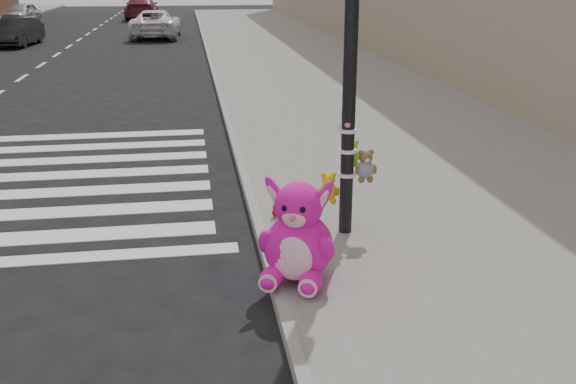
{
  "coord_description": "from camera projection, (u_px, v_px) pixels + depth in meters",
  "views": [
    {
      "loc": [
        0.75,
        -5.46,
        3.25
      ],
      "look_at": [
        1.85,
        1.66,
        0.75
      ],
      "focal_mm": 40.0,
      "sensor_mm": 36.0,
      "label": 1
    }
  ],
  "objects": [
    {
      "name": "car_maroon_near",
      "position": [
        142.0,
        8.0,
        44.46
      ],
      "size": [
        2.15,
        5.27,
        1.53
      ],
      "primitive_type": "imported",
      "rotation": [
        0.0,
        0.0,
        3.14
      ],
      "color": "maroon",
      "rests_on": "ground"
    },
    {
      "name": "car_silver_deep",
      "position": [
        21.0,
        13.0,
        41.57
      ],
      "size": [
        2.13,
        3.96,
        1.28
      ],
      "primitive_type": "imported",
      "rotation": [
        0.0,
        0.0,
        -0.17
      ],
      "color": "silver",
      "rests_on": "ground"
    },
    {
      "name": "pink_bunny",
      "position": [
        298.0,
        239.0,
        6.65
      ],
      "size": [
        0.96,
        1.03,
        1.14
      ],
      "rotation": [
        0.0,
        0.0,
        -0.41
      ],
      "color": "#ED13AC",
      "rests_on": "sidewalk_near"
    },
    {
      "name": "red_teddy",
      "position": [
        276.0,
        211.0,
        8.48
      ],
      "size": [
        0.15,
        0.13,
        0.18
      ],
      "primitive_type": null,
      "rotation": [
        0.0,
        0.0,
        0.4
      ],
      "color": "#AD1311",
      "rests_on": "sidewalk_near"
    },
    {
      "name": "ground",
      "position": [
        121.0,
        333.0,
        6.06
      ],
      "size": [
        120.0,
        120.0,
        0.0
      ],
      "primitive_type": "plane",
      "color": "black",
      "rests_on": "ground"
    },
    {
      "name": "signal_pole",
      "position": [
        349.0,
        104.0,
        7.55
      ],
      "size": [
        0.7,
        0.48,
        4.0
      ],
      "color": "black",
      "rests_on": "sidewalk_near"
    },
    {
      "name": "curb_edge",
      "position": [
        224.0,
        108.0,
        15.6
      ],
      "size": [
        0.12,
        80.0,
        0.15
      ],
      "primitive_type": "cube",
      "color": "gray",
      "rests_on": "ground"
    },
    {
      "name": "sidewalk_near",
      "position": [
        361.0,
        104.0,
        16.09
      ],
      "size": [
        7.0,
        80.0,
        0.14
      ],
      "primitive_type": "cube",
      "color": "slate",
      "rests_on": "ground"
    },
    {
      "name": "car_white_near",
      "position": [
        156.0,
        24.0,
        32.2
      ],
      "size": [
        2.5,
        5.05,
        1.38
      ],
      "primitive_type": "imported",
      "rotation": [
        0.0,
        0.0,
        3.1
      ],
      "color": "white",
      "rests_on": "ground"
    },
    {
      "name": "car_dark_far",
      "position": [
        18.0,
        32.0,
        28.86
      ],
      "size": [
        1.67,
        3.84,
        1.23
      ],
      "primitive_type": "imported",
      "rotation": [
        0.0,
        0.0,
        -0.1
      ],
      "color": "black",
      "rests_on": "ground"
    }
  ]
}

